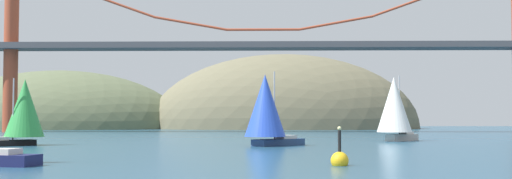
% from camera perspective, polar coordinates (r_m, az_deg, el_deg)
% --- Properties ---
extents(headland_left, '(67.11, 44.00, 31.13)m').
position_cam_1_polar(headland_left, '(168.84, -18.24, -3.55)').
color(headland_left, '#5B6647').
rests_on(headland_left, ground_plane).
extents(headland_center, '(72.00, 44.00, 39.62)m').
position_cam_1_polar(headland_center, '(159.32, 2.61, -3.74)').
color(headland_center, '#6B664C').
rests_on(headland_center, ground_plane).
extents(suspension_bridge, '(138.18, 6.00, 36.44)m').
position_cam_1_polar(suspension_bridge, '(120.16, 0.68, 4.38)').
color(suspension_bridge, '#A34228').
rests_on(suspension_bridge, ground_plane).
extents(sailboat_white_mainsail, '(6.73, 6.91, 8.20)m').
position_cam_1_polar(sailboat_white_mainsail, '(76.07, 13.09, -1.56)').
color(sailboat_white_mainsail, '#B7B2A8').
rests_on(sailboat_white_mainsail, ground_plane).
extents(sailboat_green_sail, '(6.43, 6.93, 7.03)m').
position_cam_1_polar(sailboat_green_sail, '(67.34, -21.30, -1.82)').
color(sailboat_green_sail, black).
rests_on(sailboat_green_sail, ground_plane).
extents(sailboat_blue_spinnaker, '(7.26, 7.39, 7.74)m').
position_cam_1_polar(sailboat_blue_spinnaker, '(61.36, 0.98, -1.79)').
color(sailboat_blue_spinnaker, navy).
rests_on(sailboat_blue_spinnaker, ground_plane).
extents(channel_buoy, '(1.10, 1.10, 2.64)m').
position_cam_1_polar(channel_buoy, '(36.88, 7.99, -6.64)').
color(channel_buoy, gold).
rests_on(channel_buoy, ground_plane).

